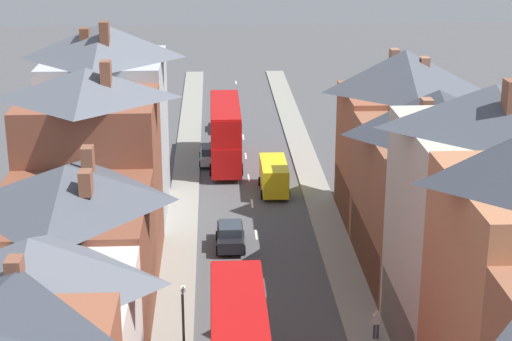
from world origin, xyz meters
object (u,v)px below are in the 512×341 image
car_near_blue (210,154)px  delivery_van (274,176)px  double_decker_bus_lead (225,132)px  pedestrian_mid_right (376,323)px  car_near_silver (224,121)px  street_lamp (184,338)px  car_parked_right_a (230,235)px

car_near_blue → delivery_van: bearing=-57.0°
double_decker_bus_lead → delivery_van: 8.23m
car_near_blue → delivery_van: (4.90, -7.55, 0.54)m
double_decker_bus_lead → delivery_van: bearing=-63.5°
car_near_blue → pedestrian_mid_right: bearing=-74.4°
delivery_van → pedestrian_mid_right: delivery_van is taller
car_near_silver → street_lamp: bearing=-93.0°
pedestrian_mid_right → street_lamp: bearing=-152.7°
car_near_blue → street_lamp: (-1.15, -35.74, 2.45)m
car_near_silver → street_lamp: (-2.45, -46.51, 2.42)m
car_near_silver → pedestrian_mid_right: 42.12m
street_lamp → double_decker_bus_lead: bearing=86.1°
pedestrian_mid_right → double_decker_bus_lead: bearing=103.5°
car_near_blue → double_decker_bus_lead: bearing=-13.5°
car_near_silver → car_parked_right_a: (-0.00, -28.91, 0.03)m
car_near_blue → street_lamp: 35.84m
pedestrian_mid_right → street_lamp: (-9.74, -5.02, 2.21)m
car_parked_right_a → pedestrian_mid_right: (7.29, -12.57, 0.19)m
car_near_silver → pedestrian_mid_right: pedestrian_mid_right is taller
double_decker_bus_lead → car_near_blue: 2.42m
car_parked_right_a → delivery_van: delivery_van is taller
double_decker_bus_lead → car_near_blue: size_ratio=2.63×
car_near_blue → car_near_silver: 10.85m
double_decker_bus_lead → street_lamp: size_ratio=1.96×
delivery_van → pedestrian_mid_right: 23.45m
car_near_silver → car_parked_right_a: bearing=-90.0°
car_near_blue → pedestrian_mid_right: size_ratio=2.55×
car_near_silver → pedestrian_mid_right: (7.29, -41.48, 0.21)m
car_parked_right_a → street_lamp: 17.93m
car_parked_right_a → car_near_silver: bearing=90.0°
street_lamp → pedestrian_mid_right: bearing=27.3°
car_near_silver → delivery_van: size_ratio=0.87×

